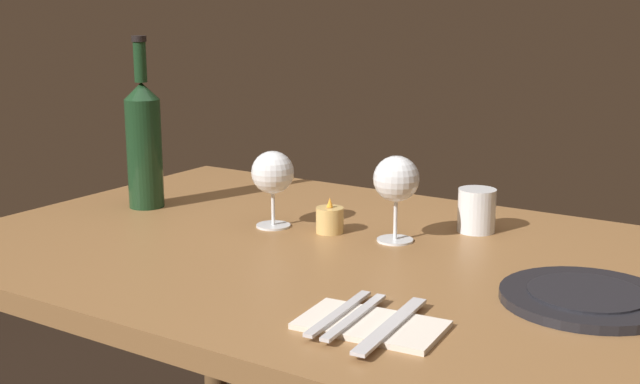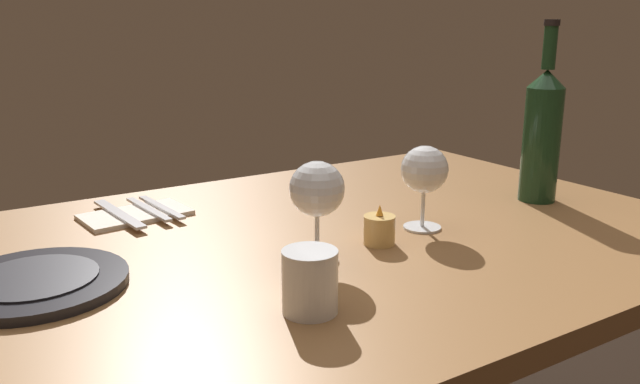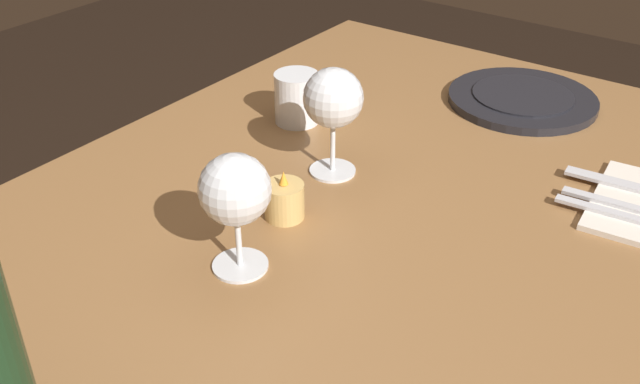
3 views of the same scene
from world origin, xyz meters
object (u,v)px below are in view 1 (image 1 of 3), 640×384
water_tumbler (477,213)px  votive_candle (330,221)px  wine_glass_left (273,174)px  folded_napkin (371,325)px  table_knife (391,325)px  fork_outer (339,313)px  dinner_plate (587,297)px  fork_inner (355,317)px  wine_bottle (144,142)px  wine_glass_right (396,181)px

water_tumbler → votive_candle: bearing=-145.8°
wine_glass_left → folded_napkin: size_ratio=0.74×
water_tumbler → table_knife: (0.09, -0.52, -0.03)m
fork_outer → table_knife: same height
dinner_plate → fork_inner: bearing=-133.7°
wine_bottle → dinner_plate: bearing=-4.4°
folded_napkin → fork_inner: 0.03m
water_tumbler → fork_outer: bearing=-88.4°
fork_inner → table_knife: bearing=0.0°
votive_candle → table_knife: votive_candle is taller
votive_candle → fork_inner: bearing=-53.6°
wine_glass_right → wine_bottle: wine_bottle is taller
wine_glass_right → water_tumbler: wine_glass_right is taller
wine_bottle → dinner_plate: 0.95m
votive_candle → fork_inner: votive_candle is taller
wine_bottle → fork_outer: (0.67, -0.32, -0.13)m
wine_glass_left → wine_glass_right: bearing=9.2°
folded_napkin → wine_glass_left: bearing=140.1°
fork_inner → table_knife: 0.06m
fork_outer → wine_glass_left: bearing=136.4°
fork_inner → folded_napkin: bearing=0.0°
dinner_plate → fork_inner: size_ratio=1.37×
wine_bottle → votive_candle: size_ratio=5.29×
folded_napkin → dinner_plate: bearing=49.4°
wine_glass_left → wine_glass_right: size_ratio=0.94×
wine_bottle → dinner_plate: wine_bottle is taller
folded_napkin → fork_inner: fork_inner is taller
votive_candle → wine_bottle: bearing=-174.8°
water_tumbler → votive_candle: size_ratio=1.22×
folded_napkin → table_knife: 0.03m
folded_napkin → fork_outer: bearing=180.0°
water_tumbler → fork_inner: bearing=-85.7°
fork_inner → fork_outer: size_ratio=1.00×
water_tumbler → fork_outer: size_ratio=0.45×
wine_bottle → votive_candle: wine_bottle is taller
dinner_plate → fork_outer: size_ratio=1.37×
wine_glass_right → votive_candle: size_ratio=2.34×
water_tumbler → fork_outer: water_tumbler is taller
dinner_plate → table_knife: (-0.18, -0.25, 0.00)m
wine_glass_right → votive_candle: 0.16m
folded_napkin → wine_glass_right: bearing=113.3°
wine_glass_left → folded_napkin: wine_glass_left is taller
wine_glass_left → fork_outer: 0.50m
wine_bottle → table_knife: (0.75, -0.32, -0.13)m
fork_outer → votive_candle: bearing=123.7°
wine_glass_left → wine_bottle: (-0.32, -0.02, 0.04)m
votive_candle → wine_glass_left: bearing=-168.2°
votive_candle → fork_inner: (0.27, -0.36, -0.01)m
dinner_plate → fork_outer: 0.36m
dinner_plate → wine_glass_right: bearing=161.4°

